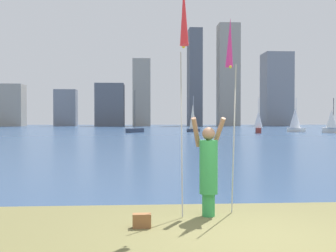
{
  "coord_description": "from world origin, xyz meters",
  "views": [
    {
      "loc": [
        -1.72,
        -6.36,
        1.88
      ],
      "look_at": [
        -0.17,
        17.54,
        1.45
      ],
      "focal_mm": 43.57,
      "sensor_mm": 36.0,
      "label": 1
    }
  ],
  "objects_px": {
    "kite_flag_left": "(184,22)",
    "kite_flag_right": "(230,49)",
    "sailboat_4": "(332,121)",
    "person": "(208,167)",
    "sailboat_0": "(258,122)",
    "sailboat_8": "(135,130)",
    "sailboat_6": "(295,120)",
    "bag": "(142,221)",
    "sailboat_3": "(193,119)"
  },
  "relations": [
    {
      "from": "sailboat_0",
      "to": "bag",
      "type": "bearing_deg",
      "value": -108.54
    },
    {
      "from": "person",
      "to": "sailboat_4",
      "type": "bearing_deg",
      "value": 75.17
    },
    {
      "from": "sailboat_0",
      "to": "sailboat_4",
      "type": "relative_size",
      "value": 0.99
    },
    {
      "from": "kite_flag_right",
      "to": "sailboat_8",
      "type": "xyz_separation_m",
      "value": [
        -2.72,
        47.52,
        -2.94
      ]
    },
    {
      "from": "sailboat_3",
      "to": "sailboat_4",
      "type": "distance_m",
      "value": 18.77
    },
    {
      "from": "bag",
      "to": "sailboat_6",
      "type": "height_order",
      "value": "sailboat_6"
    },
    {
      "from": "kite_flag_right",
      "to": "sailboat_3",
      "type": "xyz_separation_m",
      "value": [
        5.56,
        49.99,
        -1.43
      ]
    },
    {
      "from": "bag",
      "to": "sailboat_0",
      "type": "relative_size",
      "value": 0.07
    },
    {
      "from": "person",
      "to": "sailboat_4",
      "type": "xyz_separation_m",
      "value": [
        23.93,
        44.66,
        0.61
      ]
    },
    {
      "from": "kite_flag_right",
      "to": "sailboat_4",
      "type": "bearing_deg",
      "value": 62.1
    },
    {
      "from": "bag",
      "to": "sailboat_4",
      "type": "distance_m",
      "value": 51.98
    },
    {
      "from": "sailboat_4",
      "to": "sailboat_8",
      "type": "bearing_deg",
      "value": 172.78
    },
    {
      "from": "kite_flag_right",
      "to": "bag",
      "type": "bearing_deg",
      "value": -145.81
    },
    {
      "from": "sailboat_3",
      "to": "person",
      "type": "bearing_deg",
      "value": -96.86
    },
    {
      "from": "person",
      "to": "sailboat_6",
      "type": "height_order",
      "value": "sailboat_6"
    },
    {
      "from": "bag",
      "to": "sailboat_8",
      "type": "height_order",
      "value": "sailboat_8"
    },
    {
      "from": "sailboat_3",
      "to": "sailboat_6",
      "type": "distance_m",
      "value": 14.62
    },
    {
      "from": "person",
      "to": "bag",
      "type": "xyz_separation_m",
      "value": [
        -1.28,
        -0.77,
        -0.82
      ]
    },
    {
      "from": "kite_flag_right",
      "to": "kite_flag_left",
      "type": "bearing_deg",
      "value": -143.04
    },
    {
      "from": "sailboat_6",
      "to": "sailboat_8",
      "type": "xyz_separation_m",
      "value": [
        -22.84,
        -1.13,
        -1.28
      ]
    },
    {
      "from": "sailboat_8",
      "to": "kite_flag_left",
      "type": "bearing_deg",
      "value": -87.99
    },
    {
      "from": "bag",
      "to": "sailboat_4",
      "type": "bearing_deg",
      "value": 60.97
    },
    {
      "from": "person",
      "to": "bag",
      "type": "bearing_deg",
      "value": -135.75
    },
    {
      "from": "sailboat_3",
      "to": "sailboat_8",
      "type": "bearing_deg",
      "value": -163.38
    },
    {
      "from": "person",
      "to": "kite_flag_right",
      "type": "bearing_deg",
      "value": 54.74
    },
    {
      "from": "sailboat_6",
      "to": "sailboat_0",
      "type": "bearing_deg",
      "value": -148.94
    },
    {
      "from": "sailboat_3",
      "to": "sailboat_0",
      "type": "bearing_deg",
      "value": -33.16
    },
    {
      "from": "person",
      "to": "sailboat_8",
      "type": "xyz_separation_m",
      "value": [
        -2.21,
        47.97,
        -0.57
      ]
    },
    {
      "from": "sailboat_0",
      "to": "sailboat_8",
      "type": "height_order",
      "value": "sailboat_8"
    },
    {
      "from": "sailboat_0",
      "to": "sailboat_8",
      "type": "xyz_separation_m",
      "value": [
        -16.33,
        2.79,
        -1.05
      ]
    },
    {
      "from": "person",
      "to": "kite_flag_left",
      "type": "height_order",
      "value": "kite_flag_left"
    },
    {
      "from": "kite_flag_left",
      "to": "sailboat_0",
      "type": "relative_size",
      "value": 0.95
    },
    {
      "from": "sailboat_4",
      "to": "sailboat_8",
      "type": "xyz_separation_m",
      "value": [
        -26.14,
        3.31,
        -1.17
      ]
    },
    {
      "from": "person",
      "to": "sailboat_8",
      "type": "height_order",
      "value": "sailboat_8"
    },
    {
      "from": "person",
      "to": "sailboat_6",
      "type": "relative_size",
      "value": 0.4
    },
    {
      "from": "sailboat_4",
      "to": "kite_flag_left",
      "type": "bearing_deg",
      "value": -118.52
    },
    {
      "from": "sailboat_8",
      "to": "person",
      "type": "bearing_deg",
      "value": -87.36
    },
    {
      "from": "kite_flag_left",
      "to": "kite_flag_right",
      "type": "height_order",
      "value": "kite_flag_left"
    },
    {
      "from": "kite_flag_right",
      "to": "sailboat_3",
      "type": "relative_size",
      "value": 0.76
    },
    {
      "from": "kite_flag_right",
      "to": "sailboat_8",
      "type": "relative_size",
      "value": 0.68
    },
    {
      "from": "kite_flag_left",
      "to": "sailboat_6",
      "type": "bearing_deg",
      "value": 66.84
    },
    {
      "from": "sailboat_6",
      "to": "sailboat_3",
      "type": "bearing_deg",
      "value": 174.74
    },
    {
      "from": "kite_flag_left",
      "to": "sailboat_3",
      "type": "height_order",
      "value": "sailboat_3"
    },
    {
      "from": "kite_flag_right",
      "to": "bag",
      "type": "height_order",
      "value": "kite_flag_right"
    },
    {
      "from": "kite_flag_right",
      "to": "bag",
      "type": "xyz_separation_m",
      "value": [
        -1.8,
        -1.22,
        -3.19
      ]
    },
    {
      "from": "bag",
      "to": "sailboat_4",
      "type": "xyz_separation_m",
      "value": [
        25.21,
        45.43,
        1.43
      ]
    },
    {
      "from": "sailboat_3",
      "to": "sailboat_8",
      "type": "distance_m",
      "value": 8.77
    },
    {
      "from": "sailboat_8",
      "to": "sailboat_4",
      "type": "bearing_deg",
      "value": -7.22
    },
    {
      "from": "sailboat_4",
      "to": "person",
      "type": "bearing_deg",
      "value": -118.18
    },
    {
      "from": "kite_flag_left",
      "to": "kite_flag_right",
      "type": "relative_size",
      "value": 1.11
    }
  ]
}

